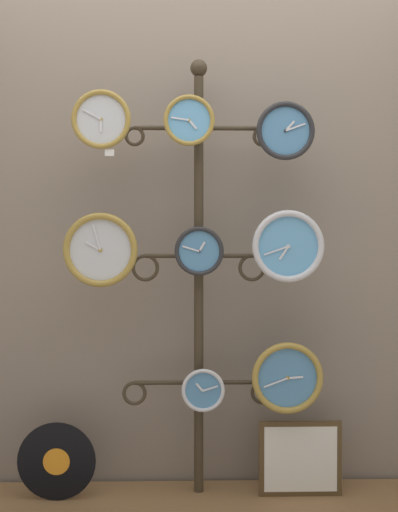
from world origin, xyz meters
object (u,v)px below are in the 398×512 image
object	(u,v)px
clock_bottom_right	(287,378)
clock_top_center	(189,121)
clock_top_left	(101,119)
clock_middle_left	(100,250)
clock_middle_right	(288,246)
vinyl_record	(57,461)
display_stand	(199,352)
clock_bottom_center	(203,390)
clock_top_right	(285,131)
clock_middle_center	(199,251)
picture_frame	(300,458)

from	to	relation	value
clock_bottom_right	clock_top_center	bearing A→B (deg)	177.92
clock_top_center	clock_bottom_right	world-z (taller)	clock_top_center
clock_top_left	clock_middle_left	bearing A→B (deg)	-129.68
clock_middle_right	vinyl_record	xyz separation A→B (m)	(-1.01, 0.01, -0.94)
display_stand	clock_top_center	bearing A→B (deg)	-113.71
clock_top_left	clock_middle_right	size ratio (longest dim) A/B	0.81
clock_middle_left	vinyl_record	world-z (taller)	clock_middle_left
clock_top_center	clock_middle_left	world-z (taller)	clock_top_center
clock_bottom_center	clock_top_left	bearing A→B (deg)	-177.86
clock_top_center	clock_bottom_right	size ratio (longest dim) A/B	0.71
clock_bottom_right	clock_bottom_center	bearing A→B (deg)	176.42
clock_top_left	vinyl_record	distance (m)	1.50
clock_middle_left	clock_middle_right	world-z (taller)	clock_middle_right
vinyl_record	clock_middle_left	bearing A→B (deg)	-8.40
clock_bottom_center	vinyl_record	xyz separation A→B (m)	(-0.64, 0.01, -0.31)
clock_top_left	clock_top_right	size ratio (longest dim) A/B	0.99
clock_top_right	vinyl_record	bearing A→B (deg)	-179.80
clock_middle_center	clock_bottom_right	xyz separation A→B (m)	(0.38, -0.04, -0.55)
picture_frame	clock_middle_left	bearing A→B (deg)	-176.49
clock_middle_center	picture_frame	distance (m)	1.03
clock_middle_center	clock_middle_left	bearing A→B (deg)	-174.39
clock_top_left	clock_middle_center	bearing A→B (deg)	4.97
display_stand	clock_top_right	bearing A→B (deg)	-12.16
display_stand	vinyl_record	xyz separation A→B (m)	(-0.62, -0.08, -0.46)
clock_top_center	clock_bottom_center	world-z (taller)	clock_top_center
display_stand	clock_middle_left	world-z (taller)	display_stand
clock_top_left	clock_bottom_center	bearing A→B (deg)	2.14
clock_top_center	clock_top_left	bearing A→B (deg)	-178.63
clock_top_left	vinyl_record	size ratio (longest dim) A/B	0.74
clock_middle_left	clock_bottom_center	distance (m)	0.76
display_stand	clock_middle_left	xyz separation A→B (m)	(-0.43, -0.11, 0.46)
vinyl_record	clock_top_left	bearing A→B (deg)	-6.80
display_stand	clock_top_left	size ratio (longest dim) A/B	7.87
display_stand	clock_bottom_right	size ratio (longest dim) A/B	6.44
clock_top_right	clock_middle_center	world-z (taller)	clock_top_right
clock_middle_center	clock_top_right	bearing A→B (deg)	-1.36
clock_top_right	picture_frame	world-z (taller)	clock_top_right
clock_middle_left	clock_top_left	bearing A→B (deg)	50.32
picture_frame	clock_middle_right	bearing A→B (deg)	-151.73
clock_top_center	clock_bottom_center	xyz separation A→B (m)	(0.06, 0.01, -1.17)
clock_middle_left	clock_middle_center	xyz separation A→B (m)	(0.43, 0.04, -0.01)
clock_bottom_center	clock_bottom_right	bearing A→B (deg)	-3.58
clock_top_left	picture_frame	distance (m)	1.73
display_stand	clock_top_left	bearing A→B (deg)	-165.50
clock_bottom_center	vinyl_record	distance (m)	0.71
clock_top_left	clock_top_center	distance (m)	0.38
clock_middle_center	clock_bottom_center	distance (m)	0.61
clock_middle_right	clock_bottom_center	world-z (taller)	clock_middle_right
clock_top_left	clock_middle_center	distance (m)	0.71
clock_middle_left	clock_middle_right	distance (m)	0.81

